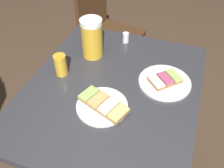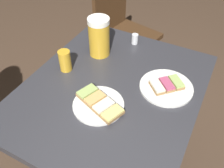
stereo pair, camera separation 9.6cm
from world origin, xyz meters
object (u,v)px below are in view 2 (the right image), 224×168
Objects in this scene: plate_near at (100,104)px; plate_far at (166,86)px; cafe_chair at (121,26)px; beer_mug at (99,36)px; beer_glass_small at (65,61)px; salt_shaker at (135,39)px.

plate_far is at bearing 137.65° from plate_near.
cafe_chair is at bearing -142.89° from plate_far.
beer_mug is 0.19m from beer_glass_small.
beer_mug reaches higher than plate_far.
beer_mug is at bearing -103.53° from plate_far.
salt_shaker is 0.06× the size of cafe_chair.
cafe_chair reaches higher than beer_glass_small.
beer_glass_small is 0.88m from cafe_chair.
beer_glass_small is at bearing -29.82° from salt_shaker.
salt_shaker is (-0.32, 0.18, -0.02)m from beer_glass_small.
plate_near is at bearing 33.22° from cafe_chair.
beer_glass_small is 0.10× the size of cafe_chair.
plate_near and plate_far have the same top height.
plate_far is 0.24× the size of cafe_chair.
salt_shaker is at bearing 142.42° from beer_mug.
beer_glass_small is (0.17, -0.07, -0.04)m from beer_mug.
beer_mug is 0.20× the size of cafe_chair.
salt_shaker is at bearing 150.18° from beer_glass_small.
salt_shaker is (-0.15, 0.11, -0.06)m from beer_mug.
plate_far is 0.37m from beer_mug.
salt_shaker is (-0.44, -0.05, 0.01)m from plate_near.
plate_far is 0.43m from beer_glass_small.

